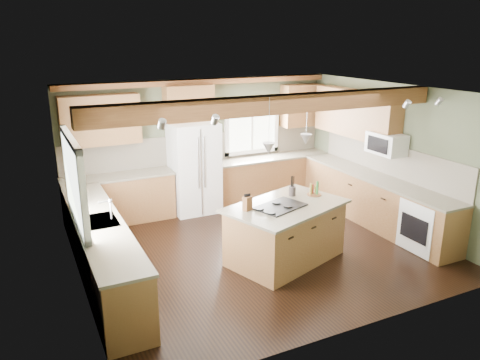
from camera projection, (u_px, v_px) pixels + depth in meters
name	position (u px, v px, depth m)	size (l,w,h in m)	color
floor	(257.00, 248.00, 7.81)	(5.60, 5.60, 0.00)	black
ceiling	(259.00, 91.00, 7.05)	(5.60, 5.60, 0.00)	silver
wall_back	(201.00, 143.00, 9.58)	(5.60, 5.60, 0.00)	#4E553C
wall_left	(74.00, 199.00, 6.26)	(5.00, 5.00, 0.00)	#4E553C
wall_right	(392.00, 155.00, 8.60)	(5.00, 5.00, 0.00)	#4E553C
ceiling_beam	(277.00, 104.00, 6.63)	(5.55, 0.26, 0.26)	brown
soffit_trim	(201.00, 82.00, 9.13)	(5.55, 0.20, 0.10)	brown
backsplash_back	(201.00, 147.00, 9.59)	(5.58, 0.03, 0.58)	brown
backsplash_right	(389.00, 159.00, 8.66)	(0.03, 3.70, 0.58)	brown
base_cab_back_left	(119.00, 200.00, 8.83)	(2.02, 0.60, 0.88)	brown
counter_back_left	(118.00, 176.00, 8.70)	(2.06, 0.64, 0.04)	brown
base_cab_back_right	(271.00, 178.00, 10.20)	(2.62, 0.60, 0.88)	brown
counter_back_right	(271.00, 157.00, 10.06)	(2.66, 0.64, 0.04)	brown
base_cab_left	(102.00, 252.00, 6.69)	(0.60, 3.70, 0.88)	brown
counter_left	(99.00, 222.00, 6.55)	(0.64, 3.74, 0.04)	brown
base_cab_right	(374.00, 201.00, 8.77)	(0.60, 3.70, 0.88)	brown
counter_right	(376.00, 177.00, 8.63)	(0.64, 3.74, 0.04)	brown
upper_cab_back_left	(100.00, 120.00, 8.41)	(1.40, 0.35, 0.90)	brown
upper_cab_over_fridge	(189.00, 103.00, 9.06)	(0.96, 0.35, 0.70)	brown
upper_cab_right	(356.00, 114.00, 9.11)	(0.35, 2.20, 0.90)	brown
upper_cab_back_corner	(302.00, 105.00, 10.20)	(0.90, 0.35, 0.90)	brown
window_left	(73.00, 180.00, 6.24)	(0.04, 1.60, 1.05)	white
window_back	(251.00, 127.00, 9.97)	(1.10, 0.04, 1.00)	white
sink	(99.00, 222.00, 6.55)	(0.50, 0.65, 0.03)	#262628
faucet	(111.00, 210.00, 6.58)	(0.02, 0.02, 0.28)	#B2B2B7
dishwasher	(122.00, 296.00, 5.57)	(0.60, 0.60, 0.84)	white
oven	(428.00, 225.00, 7.65)	(0.60, 0.72, 0.84)	white
microwave	(386.00, 144.00, 8.39)	(0.40, 0.70, 0.38)	white
pendant_left	(269.00, 148.00, 6.60)	(0.18, 0.18, 0.16)	#B2B2B7
pendant_right	(306.00, 139.00, 7.18)	(0.18, 0.18, 0.16)	#B2B2B7
refrigerator	(194.00, 168.00, 9.25)	(0.90, 0.74, 1.80)	white
island	(285.00, 233.00, 7.31)	(1.72, 1.05, 0.88)	brown
island_top	(286.00, 206.00, 7.18)	(1.84, 1.17, 0.04)	brown
cooktop	(280.00, 206.00, 7.07)	(0.75, 0.50, 0.02)	black
knife_block	(247.00, 203.00, 6.91)	(0.13, 0.10, 0.21)	brown
utensil_crock	(292.00, 191.00, 7.56)	(0.11, 0.11, 0.15)	#3C3430
bottle_tray	(314.00, 189.00, 7.58)	(0.24, 0.24, 0.22)	brown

